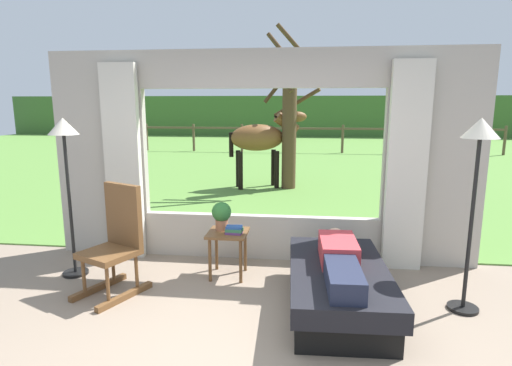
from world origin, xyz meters
name	(u,v)px	position (x,y,z in m)	size (l,w,h in m)	color
back_wall_with_window	(260,160)	(0.00, 2.26, 1.25)	(5.20, 0.12, 2.55)	#ADA599
curtain_panel_left	(123,163)	(-1.69, 2.12, 1.20)	(0.44, 0.10, 2.40)	beige
curtain_panel_right	(407,168)	(1.69, 2.12, 1.20)	(0.44, 0.10, 2.40)	beige
outdoor_pasture_lawn	(291,154)	(0.00, 13.16, 0.01)	(36.00, 21.68, 0.02)	#568438
distant_hill_ridge	(297,116)	(0.00, 23.00, 1.20)	(36.00, 2.00, 2.40)	#3D642D
recliner_sofa	(338,287)	(0.87, 1.02, 0.22)	(0.96, 1.73, 0.42)	black
reclining_person	(340,258)	(0.87, 0.97, 0.52)	(0.36, 1.43, 0.22)	#B23338
rocking_chair	(117,241)	(-1.36, 1.14, 0.55)	(0.70, 0.81, 1.12)	brown
side_table	(228,240)	(-0.30, 1.65, 0.43)	(0.44, 0.44, 0.52)	brown
potted_plant	(222,214)	(-0.38, 1.71, 0.70)	(0.22, 0.22, 0.32)	#9E6042
book_stack	(234,230)	(-0.22, 1.59, 0.56)	(0.19, 0.14, 0.08)	#59336B
floor_lamp_left	(65,150)	(-2.05, 1.48, 1.43)	(0.32, 0.32, 1.77)	black
floor_lamp_right	(478,157)	(2.06, 1.13, 1.45)	(0.32, 0.32, 1.80)	black
horse	(261,138)	(-0.46, 6.65, 1.16)	(1.81, 0.92, 1.73)	brown
pasture_tree	(289,116)	(0.17, 6.64, 1.65)	(1.34, 1.32, 3.51)	#4C3823
pasture_fence_line	(292,134)	(0.00, 13.82, 0.74)	(16.10, 0.10, 1.10)	brown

